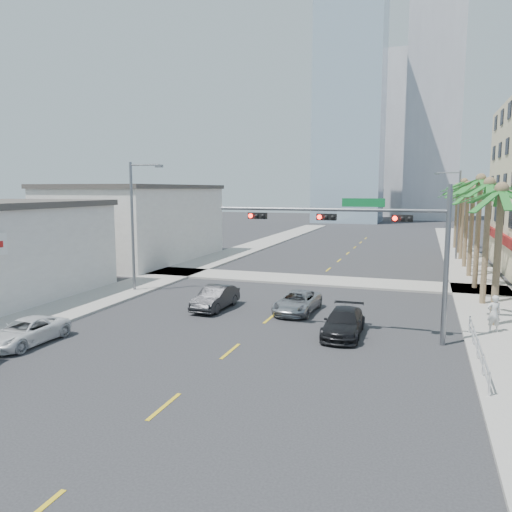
{
  "coord_description": "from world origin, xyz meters",
  "views": [
    {
      "loc": [
        7.93,
        -15.97,
        7.19
      ],
      "look_at": [
        -0.79,
        9.96,
        3.5
      ],
      "focal_mm": 35.0,
      "sensor_mm": 36.0,
      "label": 1
    }
  ],
  "objects": [
    {
      "name": "building_left_far",
      "position": [
        -19.5,
        28.0,
        3.6
      ],
      "size": [
        11.0,
        18.0,
        7.2
      ],
      "primitive_type": "cube",
      "color": "beige",
      "rests_on": "ground"
    },
    {
      "name": "pedestrian",
      "position": [
        11.42,
        10.54,
        1.08
      ],
      "size": [
        0.78,
        0.64,
        1.86
      ],
      "primitive_type": "imported",
      "rotation": [
        0.0,
        0.0,
        3.46
      ],
      "color": "silver",
      "rests_on": "sidewalk_right"
    },
    {
      "name": "palm_tree_4",
      "position": [
        11.6,
        32.8,
        7.43
      ],
      "size": [
        4.8,
        4.8,
        8.16
      ],
      "color": "brown",
      "rests_on": "ground"
    },
    {
      "name": "palm_tree_5",
      "position": [
        11.6,
        38.0,
        7.78
      ],
      "size": [
        4.8,
        4.8,
        8.52
      ],
      "color": "brown",
      "rests_on": "ground"
    },
    {
      "name": "ground",
      "position": [
        0.0,
        0.0,
        0.0
      ],
      "size": [
        260.0,
        260.0,
        0.0
      ],
      "primitive_type": "plane",
      "color": "#262628",
      "rests_on": "ground"
    },
    {
      "name": "tower_far_center",
      "position": [
        -3.0,
        125.0,
        21.0
      ],
      "size": [
        16.0,
        16.0,
        42.0
      ],
      "primitive_type": "cube",
      "color": "#ADADB2",
      "rests_on": "ground"
    },
    {
      "name": "palm_tree_3",
      "position": [
        11.6,
        27.6,
        7.08
      ],
      "size": [
        4.8,
        4.8,
        7.8
      ],
      "color": "brown",
      "rests_on": "ground"
    },
    {
      "name": "palm_tree_1",
      "position": [
        11.6,
        17.2,
        7.43
      ],
      "size": [
        4.8,
        4.8,
        8.16
      ],
      "color": "brown",
      "rests_on": "ground"
    },
    {
      "name": "streetlight_left",
      "position": [
        -11.0,
        14.0,
        5.06
      ],
      "size": [
        2.55,
        0.25,
        9.0
      ],
      "color": "slate",
      "rests_on": "ground"
    },
    {
      "name": "car_lane_right",
      "position": [
        4.4,
        8.08,
        0.65
      ],
      "size": [
        1.89,
        4.48,
        1.29
      ],
      "primitive_type": "imported",
      "rotation": [
        0.0,
        0.0,
        0.02
      ],
      "color": "black",
      "rests_on": "ground"
    },
    {
      "name": "sidewalk_cross",
      "position": [
        0.0,
        22.0,
        0.07
      ],
      "size": [
        80.0,
        4.0,
        0.15
      ],
      "primitive_type": "cube",
      "color": "gray",
      "rests_on": "ground"
    },
    {
      "name": "palm_tree_7",
      "position": [
        11.6,
        48.4,
        7.43
      ],
      "size": [
        4.8,
        4.8,
        8.16
      ],
      "color": "brown",
      "rests_on": "ground"
    },
    {
      "name": "palm_tree_6",
      "position": [
        11.6,
        43.2,
        7.08
      ],
      "size": [
        4.8,
        4.8,
        7.8
      ],
      "color": "brown",
      "rests_on": "ground"
    },
    {
      "name": "tower_far_right",
      "position": [
        9.0,
        110.0,
        30.0
      ],
      "size": [
        12.0,
        12.0,
        60.0
      ],
      "primitive_type": "cube",
      "color": "#ADADB2",
      "rests_on": "ground"
    },
    {
      "name": "sidewalk_right",
      "position": [
        12.0,
        20.0,
        0.07
      ],
      "size": [
        4.0,
        120.0,
        0.15
      ],
      "primitive_type": "cube",
      "color": "gray",
      "rests_on": "ground"
    },
    {
      "name": "sidewalk_left",
      "position": [
        -12.0,
        20.0,
        0.07
      ],
      "size": [
        4.0,
        120.0,
        0.15
      ],
      "primitive_type": "cube",
      "color": "gray",
      "rests_on": "ground"
    },
    {
      "name": "streetlight_right",
      "position": [
        11.0,
        38.0,
        5.06
      ],
      "size": [
        2.55,
        0.25,
        9.0
      ],
      "color": "slate",
      "rests_on": "ground"
    },
    {
      "name": "car_lane_left",
      "position": [
        -3.76,
        11.09,
        0.69
      ],
      "size": [
        1.66,
        4.26,
        1.38
      ],
      "primitive_type": "imported",
      "rotation": [
        0.0,
        0.0,
        -0.05
      ],
      "color": "black",
      "rests_on": "ground"
    },
    {
      "name": "traffic_signal_mast",
      "position": [
        5.78,
        7.95,
        5.06
      ],
      "size": [
        11.12,
        0.54,
        7.2
      ],
      "color": "slate",
      "rests_on": "ground"
    },
    {
      "name": "guardrail",
      "position": [
        10.3,
        6.0,
        0.67
      ],
      "size": [
        0.08,
        8.08,
        1.0
      ],
      "color": "silver",
      "rests_on": "ground"
    },
    {
      "name": "car_parked_far",
      "position": [
        -9.4,
        1.94,
        0.59
      ],
      "size": [
        2.08,
        4.32,
        1.19
      ],
      "primitive_type": "imported",
      "rotation": [
        0.0,
        0.0,
        -0.03
      ],
      "color": "silver",
      "rests_on": "ground"
    },
    {
      "name": "car_lane_center",
      "position": [
        1.12,
        11.84,
        0.62
      ],
      "size": [
        2.28,
        4.55,
        1.23
      ],
      "primitive_type": "imported",
      "rotation": [
        0.0,
        0.0,
        -0.05
      ],
      "color": "#A5A5A9",
      "rests_on": "ground"
    },
    {
      "name": "palm_tree_2",
      "position": [
        11.6,
        22.4,
        7.78
      ],
      "size": [
        4.8,
        4.8,
        8.52
      ],
      "color": "brown",
      "rests_on": "ground"
    },
    {
      "name": "palm_tree_0",
      "position": [
        11.6,
        12.0,
        7.08
      ],
      "size": [
        4.8,
        4.8,
        7.8
      ],
      "color": "brown",
      "rests_on": "ground"
    },
    {
      "name": "tower_far_left",
      "position": [
        -8.0,
        95.0,
        24.0
      ],
      "size": [
        14.0,
        14.0,
        48.0
      ],
      "primitive_type": "cube",
      "color": "#99B2C6",
      "rests_on": "ground"
    }
  ]
}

